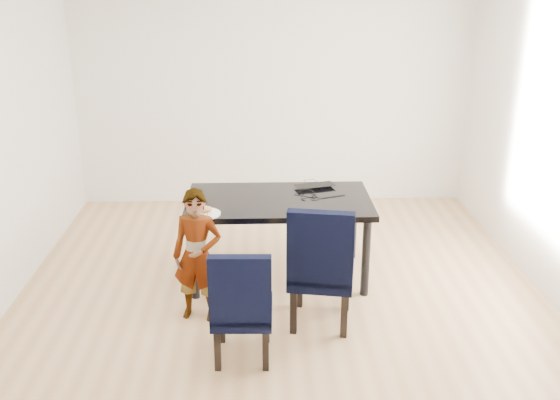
{
  "coord_description": "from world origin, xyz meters",
  "views": [
    {
      "loc": [
        -0.16,
        -4.58,
        2.63
      ],
      "look_at": [
        0.0,
        0.2,
        0.85
      ],
      "focal_mm": 40.0,
      "sensor_mm": 36.0,
      "label": 1
    }
  ],
  "objects_px": {
    "dining_table": "(279,238)",
    "plate": "(205,214)",
    "child": "(197,256)",
    "laptop": "(313,184)",
    "chair_left": "(242,302)",
    "chair_right": "(322,263)"
  },
  "relations": [
    {
      "from": "dining_table",
      "to": "plate",
      "type": "distance_m",
      "value": 0.8
    },
    {
      "from": "child",
      "to": "laptop",
      "type": "distance_m",
      "value": 1.43
    },
    {
      "from": "chair_left",
      "to": "child",
      "type": "height_order",
      "value": "child"
    },
    {
      "from": "child",
      "to": "laptop",
      "type": "height_order",
      "value": "child"
    },
    {
      "from": "child",
      "to": "dining_table",
      "type": "bearing_deg",
      "value": 55.65
    },
    {
      "from": "dining_table",
      "to": "chair_left",
      "type": "xyz_separation_m",
      "value": [
        -0.3,
        -1.23,
        0.06
      ]
    },
    {
      "from": "chair_left",
      "to": "child",
      "type": "distance_m",
      "value": 0.67
    },
    {
      "from": "dining_table",
      "to": "plate",
      "type": "bearing_deg",
      "value": -150.2
    },
    {
      "from": "dining_table",
      "to": "child",
      "type": "bearing_deg",
      "value": -134.07
    },
    {
      "from": "plate",
      "to": "chair_right",
      "type": "bearing_deg",
      "value": -25.13
    },
    {
      "from": "chair_left",
      "to": "plate",
      "type": "bearing_deg",
      "value": 111.28
    },
    {
      "from": "dining_table",
      "to": "plate",
      "type": "relative_size",
      "value": 6.4
    },
    {
      "from": "chair_right",
      "to": "laptop",
      "type": "height_order",
      "value": "chair_right"
    },
    {
      "from": "chair_right",
      "to": "child",
      "type": "bearing_deg",
      "value": -176.09
    },
    {
      "from": "dining_table",
      "to": "chair_left",
      "type": "bearing_deg",
      "value": -103.55
    },
    {
      "from": "dining_table",
      "to": "laptop",
      "type": "distance_m",
      "value": 0.61
    },
    {
      "from": "chair_right",
      "to": "laptop",
      "type": "bearing_deg",
      "value": 99.07
    },
    {
      "from": "laptop",
      "to": "plate",
      "type": "bearing_deg",
      "value": 20.76
    },
    {
      "from": "plate",
      "to": "laptop",
      "type": "bearing_deg",
      "value": 36.14
    },
    {
      "from": "chair_left",
      "to": "plate",
      "type": "height_order",
      "value": "chair_left"
    },
    {
      "from": "dining_table",
      "to": "chair_right",
      "type": "height_order",
      "value": "chair_right"
    },
    {
      "from": "chair_right",
      "to": "chair_left",
      "type": "bearing_deg",
      "value": -133.0
    }
  ]
}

